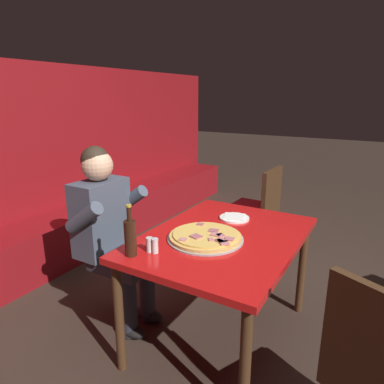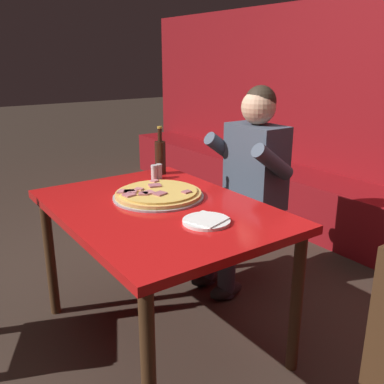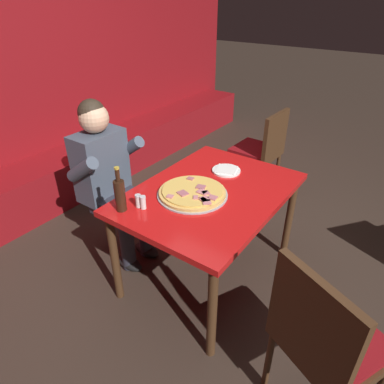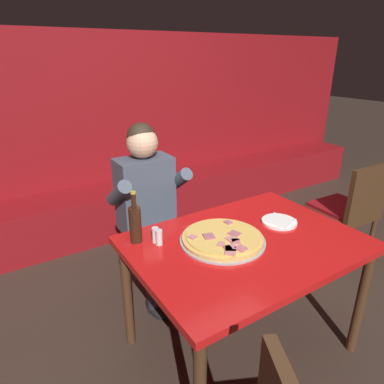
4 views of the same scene
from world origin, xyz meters
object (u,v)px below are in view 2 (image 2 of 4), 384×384
at_px(pizza, 158,194).
at_px(shaker_red_pepper_flakes, 154,173).
at_px(main_dining_table, 159,222).
at_px(shaker_oregano, 159,172).
at_px(plate_white_paper, 206,221).
at_px(diner_seated_blue_shirt, 245,180).
at_px(beer_bottle, 160,156).

distance_m(pizza, shaker_red_pepper_flakes, 0.34).
xyz_separation_m(main_dining_table, shaker_oregano, (-0.42, 0.26, 0.12)).
xyz_separation_m(main_dining_table, shaker_red_pepper_flakes, (-0.42, 0.22, 0.12)).
bearing_deg(plate_white_paper, shaker_oregano, 164.86).
bearing_deg(main_dining_table, shaker_red_pepper_flakes, 152.28).
distance_m(main_dining_table, shaker_red_pepper_flakes, 0.49).
relative_size(main_dining_table, shaker_red_pepper_flakes, 14.45).
bearing_deg(shaker_oregano, diner_seated_blue_shirt, 66.90).
xyz_separation_m(main_dining_table, beer_bottle, (-0.51, 0.32, 0.19)).
height_order(shaker_oregano, diner_seated_blue_shirt, diner_seated_blue_shirt).
bearing_deg(main_dining_table, beer_bottle, 147.98).
height_order(plate_white_paper, shaker_oregano, shaker_oregano).
relative_size(shaker_oregano, diner_seated_blue_shirt, 0.07).
relative_size(plate_white_paper, shaker_oregano, 2.44).
distance_m(shaker_red_pepper_flakes, shaker_oregano, 0.04).
bearing_deg(shaker_red_pepper_flakes, diner_seated_blue_shirt, 68.66).
bearing_deg(main_dining_table, diner_seated_blue_shirt, 105.75).
relative_size(pizza, beer_bottle, 1.59).
height_order(main_dining_table, pizza, pizza).
distance_m(shaker_red_pepper_flakes, diner_seated_blue_shirt, 0.58).
bearing_deg(diner_seated_blue_shirt, main_dining_table, -74.25).
bearing_deg(main_dining_table, pizza, 150.48).
height_order(main_dining_table, beer_bottle, beer_bottle).
bearing_deg(shaker_red_pepper_flakes, pizza, -27.03).
relative_size(pizza, plate_white_paper, 2.22).
height_order(main_dining_table, shaker_oregano, shaker_oregano).
height_order(main_dining_table, shaker_red_pepper_flakes, shaker_red_pepper_flakes).
distance_m(main_dining_table, shaker_oregano, 0.51).
xyz_separation_m(pizza, shaker_oregano, (-0.31, 0.19, 0.02)).
relative_size(shaker_red_pepper_flakes, diner_seated_blue_shirt, 0.07).
bearing_deg(diner_seated_blue_shirt, plate_white_paper, -53.20).
distance_m(beer_bottle, shaker_oregano, 0.13).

